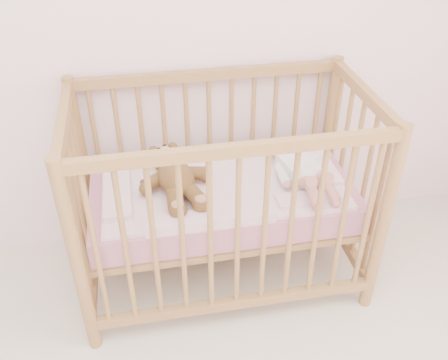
{
  "coord_description": "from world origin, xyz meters",
  "views": [
    {
      "loc": [
        0.04,
        -0.26,
        1.91
      ],
      "look_at": [
        0.38,
        1.55,
        0.62
      ],
      "focal_mm": 40.0,
      "sensor_mm": 36.0,
      "label": 1
    }
  ],
  "objects": [
    {
      "name": "blanket",
      "position": [
        0.38,
        1.6,
        0.56
      ],
      "size": [
        1.1,
        0.58,
        0.06
      ],
      "primitive_type": null,
      "color": "pink",
      "rests_on": "mattress"
    },
    {
      "name": "baby",
      "position": [
        0.74,
        1.58,
        0.64
      ],
      "size": [
        0.36,
        0.58,
        0.13
      ],
      "primitive_type": null,
      "rotation": [
        0.0,
        0.0,
        0.18
      ],
      "color": "white",
      "rests_on": "blanket"
    },
    {
      "name": "mattress",
      "position": [
        0.38,
        1.6,
        0.49
      ],
      "size": [
        1.22,
        0.62,
        0.13
      ],
      "primitive_type": "cube",
      "color": "#C47A8B",
      "rests_on": "crib"
    },
    {
      "name": "crib",
      "position": [
        0.38,
        1.6,
        0.5
      ],
      "size": [
        1.36,
        0.76,
        1.0
      ],
      "primitive_type": null,
      "color": "#A57846",
      "rests_on": "floor"
    },
    {
      "name": "teddy_bear",
      "position": [
        0.17,
        1.58,
        0.65
      ],
      "size": [
        0.44,
        0.56,
        0.14
      ],
      "primitive_type": null,
      "rotation": [
        0.0,
        0.0,
        0.18
      ],
      "color": "brown",
      "rests_on": "blanket"
    }
  ]
}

